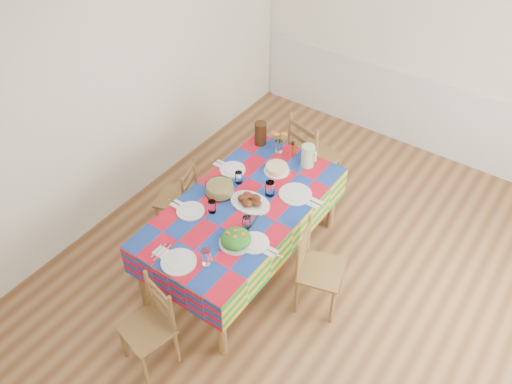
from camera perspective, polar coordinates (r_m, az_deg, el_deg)
room at (r=4.32m, az=7.83°, el=2.67°), size 4.58×5.08×2.78m
wainscot at (r=6.74m, az=17.62°, el=7.81°), size 4.41×0.06×0.92m
dining_table at (r=4.86m, az=-1.41°, el=-2.09°), size 1.06×1.97×0.77m
setting_near_head at (r=4.35m, az=-7.18°, el=-7.07°), size 0.47×0.31×0.14m
setting_left_near at (r=4.74m, az=-6.14°, el=-1.81°), size 0.45×0.27×0.12m
setting_left_far at (r=5.10m, az=-2.30°, el=2.12°), size 0.45×0.27×0.12m
setting_right_near at (r=4.49m, az=-0.43°, el=-4.61°), size 0.47×0.27×0.12m
setting_right_far at (r=4.88m, az=3.26°, el=-0.03°), size 0.57×0.33×0.14m
meat_platter at (r=4.79m, az=-0.63°, el=-0.96°), size 0.38×0.27×0.07m
salad_platter at (r=4.44m, az=-2.14°, el=-4.96°), size 0.28×0.28×0.12m
pasta_bowl at (r=4.89m, az=-3.83°, el=0.34°), size 0.26×0.26×0.09m
cake at (r=5.13m, az=2.20°, el=2.48°), size 0.24×0.24×0.07m
serving_utensils at (r=4.64m, az=-0.59°, el=-3.11°), size 0.14×0.32×0.01m
flower_vase at (r=5.33m, az=2.41°, el=5.16°), size 0.15×0.12×0.24m
hot_sauce at (r=5.29m, az=3.89°, el=4.54°), size 0.04×0.04×0.17m
green_pitcher at (r=5.18m, az=5.49°, el=3.83°), size 0.13×0.13×0.22m
tea_pitcher at (r=5.42m, az=0.48°, el=6.18°), size 0.12×0.12×0.24m
name_card at (r=4.32m, az=-8.77°, el=-8.23°), size 0.07×0.02×0.02m
chair_near at (r=4.47m, az=-11.05°, el=-13.71°), size 0.45×0.43×0.85m
chair_far at (r=5.77m, az=5.83°, el=3.71°), size 0.56×0.55×1.02m
chair_left at (r=5.43m, az=-8.05°, el=-0.67°), size 0.46×0.47×0.84m
chair_right at (r=4.74m, az=6.36°, el=-8.10°), size 0.47×0.48×0.90m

